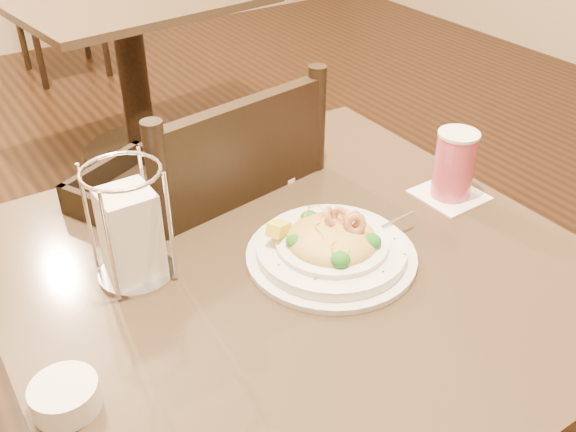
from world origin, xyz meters
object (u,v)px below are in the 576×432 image
drink_glass (454,165)px  napkin_caddy (130,231)px  main_table (294,360)px  pasta_bowl (332,246)px  side_plate (269,168)px  dining_chair_near (213,259)px  background_table (129,47)px  butter_ramekin (65,396)px  bread_basket (135,191)px

drink_glass → napkin_caddy: size_ratio=0.69×
main_table → pasta_bowl: pasta_bowl is taller
main_table → napkin_caddy: napkin_caddy is taller
napkin_caddy → side_plate: napkin_caddy is taller
dining_chair_near → pasta_bowl: (0.04, -0.37, 0.24)m
background_table → dining_chair_near: size_ratio=1.08×
main_table → background_table: (0.40, 1.81, 0.00)m
background_table → napkin_caddy: (-0.63, -1.69, 0.31)m
main_table → pasta_bowl: 0.26m
main_table → side_plate: 0.39m
pasta_bowl → napkin_caddy: 0.32m
side_plate → butter_ramekin: butter_ramekin is taller
side_plate → butter_ramekin: size_ratio=1.64×
main_table → butter_ramekin: 0.48m
background_table → drink_glass: bearing=-91.3°
dining_chair_near → butter_ramekin: bearing=37.5°
napkin_caddy → side_plate: (0.35, 0.17, -0.08)m
napkin_caddy → butter_ramekin: bearing=-130.8°
main_table → dining_chair_near: bearing=87.5°
background_table → side_plate: bearing=-100.2°
main_table → pasta_bowl: bearing=-22.5°
drink_glass → napkin_caddy: napkin_caddy is taller
butter_ramekin → pasta_bowl: bearing=8.1°
dining_chair_near → pasta_bowl: bearing=87.8°
main_table → side_plate: size_ratio=6.47×
background_table → bread_basket: bread_basket is taller
main_table → napkin_caddy: (-0.23, 0.11, 0.31)m
bread_basket → side_plate: (0.27, -0.04, -0.02)m
dining_chair_near → pasta_bowl: dining_chair_near is taller
side_plate → butter_ramekin: bearing=-144.8°
background_table → side_plate: (-0.27, -1.52, 0.23)m
bread_basket → dining_chair_near: bearing=7.3°
background_table → dining_chair_near: (-0.39, -1.46, 0.01)m
pasta_bowl → bread_basket: bearing=119.7°
main_table → napkin_caddy: 0.40m
main_table → background_table: same height
butter_ramekin → bread_basket: bearing=57.9°
side_plate → main_table: bearing=-114.3°
bread_basket → napkin_caddy: 0.23m
dining_chair_near → side_plate: bearing=143.4°
dining_chair_near → butter_ramekin: 0.64m
dining_chair_near → main_table: bearing=78.8°
background_table → pasta_bowl: bearing=-100.7°
pasta_bowl → side_plate: bearing=76.9°
main_table → drink_glass: bearing=1.9°
bread_basket → napkin_caddy: size_ratio=1.36×
side_plate → napkin_caddy: bearing=-154.3°
background_table → butter_ramekin: (-0.80, -1.90, 0.24)m
background_table → butter_ramekin: butter_ramekin is taller
main_table → dining_chair_near: dining_chair_near is taller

